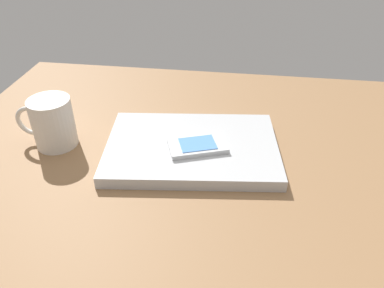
{
  "coord_description": "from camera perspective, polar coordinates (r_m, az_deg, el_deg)",
  "views": [
    {
      "loc": [
        1.28,
        57.42,
        45.85
      ],
      "look_at": [
        9.65,
        -1.5,
        5.0
      ],
      "focal_mm": 35.57,
      "sensor_mm": 36.0,
      "label": 1
    }
  ],
  "objects": [
    {
      "name": "desk_surface",
      "position": [
        0.73,
        7.42,
        -3.55
      ],
      "size": [
        120.0,
        80.0,
        3.0
      ],
      "primitive_type": "cube",
      "color": "olive",
      "rests_on": "ground"
    },
    {
      "name": "laptop_closed",
      "position": [
        0.73,
        0.0,
        -0.57
      ],
      "size": [
        34.62,
        25.68,
        2.25
      ],
      "primitive_type": "cube",
      "rotation": [
        0.0,
        0.0,
        0.11
      ],
      "color": "#B7BABC",
      "rests_on": "desk_surface"
    },
    {
      "name": "cell_phone_on_laptop",
      "position": [
        0.71,
        0.87,
        -0.14
      ],
      "size": [
        11.97,
        9.31,
        1.07
      ],
      "color": "silver",
      "rests_on": "laptop_closed"
    },
    {
      "name": "coffee_mug",
      "position": [
        0.78,
        -20.26,
        3.03
      ],
      "size": [
        11.61,
        8.0,
        9.82
      ],
      "color": "silver",
      "rests_on": "desk_surface"
    }
  ]
}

